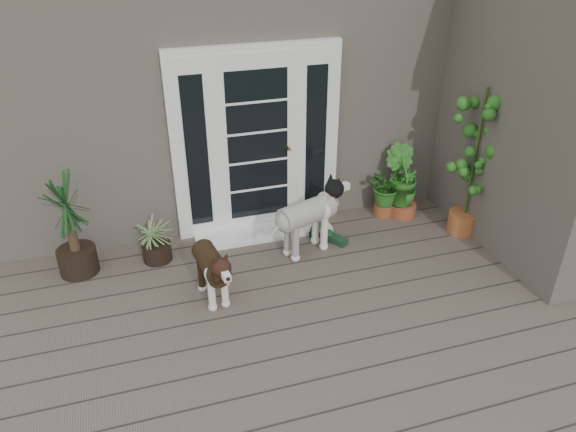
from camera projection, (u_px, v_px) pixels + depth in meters
name	position (u px, v px, depth m)	size (l,w,h in m)	color
deck	(343.00, 349.00, 4.85)	(6.20, 4.60, 0.12)	#6B5B4C
house_main	(234.00, 64.00, 7.64)	(7.40, 4.00, 3.10)	#665E54
house_wing	(565.00, 116.00, 5.77)	(1.60, 2.40, 3.10)	#665E54
door_unit	(257.00, 143.00, 6.06)	(1.90, 0.14, 2.15)	white
door_step	(264.00, 232.00, 6.42)	(1.60, 0.40, 0.05)	white
brindle_dog	(212.00, 273.00, 5.23)	(0.31, 0.73, 0.61)	#312111
white_dog	(307.00, 223.00, 5.93)	(0.37, 0.86, 0.72)	silver
spider_plant	(155.00, 238.00, 5.83)	(0.52, 0.52, 0.55)	#A7B871
yucca	(70.00, 227.00, 5.50)	(0.76, 0.76, 1.10)	#103215
herb_a	(385.00, 194.00, 6.68)	(0.46, 0.46, 0.59)	#1A5518
herb_b	(399.00, 190.00, 6.67)	(0.45, 0.45, 0.68)	#1E5E1A
herb_c	(405.00, 198.00, 6.69)	(0.31, 0.31, 0.48)	#255A19
sapling	(474.00, 161.00, 6.03)	(0.53, 0.53, 1.82)	#275C1A
clog_left	(335.00, 238.00, 6.25)	(0.16, 0.33, 0.10)	#16381F
clog_right	(316.00, 228.00, 6.44)	(0.15, 0.32, 0.10)	black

